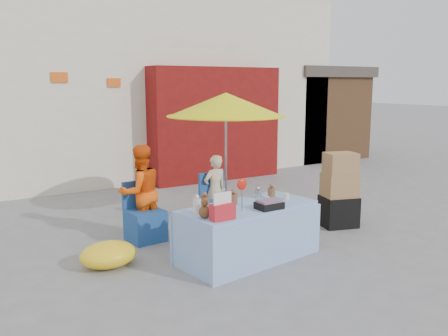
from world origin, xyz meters
TOP-DOWN VIEW (x-y plane):
  - ground at (0.00, 0.00)m, footprint 80.00×80.00m
  - backdrop at (0.52, 7.52)m, footprint 14.00×8.00m
  - market_table at (-0.10, -0.46)m, footprint 1.93×1.10m
  - chair_left at (-0.95, 0.91)m, footprint 0.53×0.52m
  - chair_right at (0.30, 0.91)m, footprint 0.53×0.52m
  - vendor_orange at (-0.95, 1.04)m, footprint 0.72×0.59m
  - vendor_beige at (0.30, 1.04)m, footprint 0.44×0.31m
  - umbrella at (0.60, 1.19)m, footprint 1.90×1.90m
  - box_stack at (1.92, -0.06)m, footprint 0.63×0.57m
  - tarp_bundle at (-1.72, 0.20)m, footprint 0.79×0.68m

SIDE VIEW (x-z plane):
  - ground at x=0.00m, z-range 0.00..0.00m
  - tarp_bundle at x=-1.72m, z-range 0.00..0.32m
  - chair_left at x=-0.95m, z-range -0.17..0.68m
  - chair_right at x=0.30m, z-range -0.17..0.68m
  - market_table at x=-0.10m, z-range -0.19..0.92m
  - box_stack at x=1.92m, z-range -0.05..1.13m
  - vendor_beige at x=0.30m, z-range 0.00..1.13m
  - vendor_orange at x=-0.95m, z-range 0.00..1.38m
  - umbrella at x=0.60m, z-range 0.85..2.94m
  - backdrop at x=0.52m, z-range -0.80..7.00m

